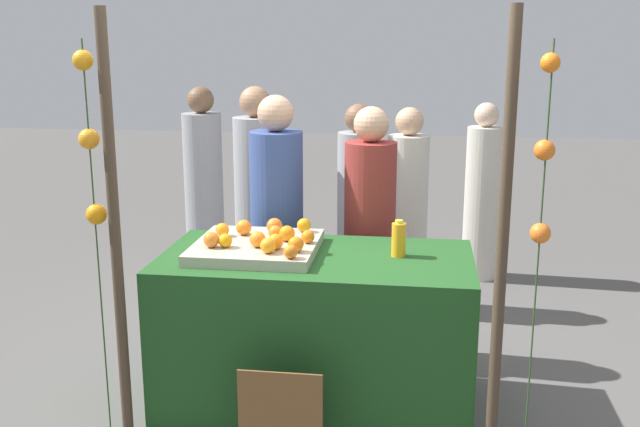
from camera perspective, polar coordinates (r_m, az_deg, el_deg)
ground_plane at (r=4.30m, az=-0.29°, el=-14.51°), size 24.00×24.00×0.00m
stall_counter at (r=4.11m, az=-0.29°, el=-9.14°), size 1.70×0.88×0.87m
orange_tray at (r=4.03m, az=-5.00°, el=-2.64°), size 0.67×0.66×0.06m
orange_0 at (r=3.93m, az=-7.42°, el=-2.12°), size 0.08×0.08×0.08m
orange_1 at (r=3.80m, az=-4.08°, el=-2.52°), size 0.08×0.08×0.08m
orange_2 at (r=4.02m, az=-2.60°, el=-1.57°), size 0.09×0.09×0.09m
orange_3 at (r=4.15m, az=-7.65°, el=-1.26°), size 0.08×0.08×0.08m
orange_4 at (r=3.70m, az=-2.32°, el=-3.00°), size 0.07×0.07×0.07m
orange_5 at (r=4.21m, az=-1.27°, el=-0.92°), size 0.08×0.08×0.08m
orange_6 at (r=3.91m, az=-4.91°, el=-2.02°), size 0.09×0.09×0.09m
orange_7 at (r=3.98m, az=-0.95°, el=-1.82°), size 0.07×0.07×0.07m
orange_8 at (r=3.94m, az=-8.49°, el=-2.04°), size 0.09×0.09×0.09m
orange_9 at (r=3.81m, az=-1.91°, el=-2.43°), size 0.08×0.08×0.08m
orange_10 at (r=4.16m, az=-5.98°, el=-1.09°), size 0.09×0.09×0.09m
orange_11 at (r=3.87m, az=-3.50°, el=-2.21°), size 0.08×0.08×0.08m
orange_12 at (r=4.07m, az=-3.51°, el=-1.47°), size 0.08×0.08×0.08m
orange_13 at (r=4.18m, az=-3.58°, el=-0.97°), size 0.09×0.09×0.09m
juice_bottle at (r=3.96m, az=6.17°, el=-2.02°), size 0.08×0.08×0.20m
chalkboard_sign at (r=3.64m, az=-3.10°, el=-15.81°), size 0.41×0.03×0.50m
vendor_left at (r=4.71m, az=-3.37°, el=-1.73°), size 0.34×0.34×1.68m
vendor_right at (r=4.64m, az=3.88°, el=-2.34°), size 0.32×0.32×1.62m
crowd_person_0 at (r=5.55m, az=-4.95°, el=0.58°), size 0.34×0.34×1.68m
crowd_person_1 at (r=5.53m, az=6.80°, el=-0.24°), size 0.31×0.31×1.54m
crowd_person_2 at (r=5.51m, az=2.97°, el=-0.09°), size 0.31×0.31×1.56m
crowd_person_3 at (r=6.30m, az=-9.06°, el=1.81°), size 0.33×0.33×1.64m
crowd_person_4 at (r=6.35m, az=12.58°, el=1.20°), size 0.30×0.30×1.51m
canopy_post_left at (r=3.72m, az=-15.73°, el=-1.61°), size 0.06×0.06×2.17m
canopy_post_right at (r=3.43m, az=14.05°, el=-2.75°), size 0.06×0.06×2.17m
garland_strand_left at (r=3.69m, az=-17.53°, el=4.93°), size 0.11×0.11×2.02m
garland_strand_right at (r=3.31m, az=17.12°, el=3.65°), size 0.10×0.09×2.02m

